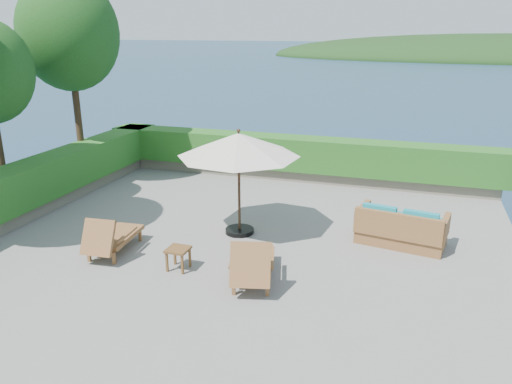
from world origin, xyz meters
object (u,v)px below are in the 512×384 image
(lounge_left, at_px, (111,237))
(lounge_right, at_px, (252,262))
(patio_umbrella, at_px, (239,146))
(side_table, at_px, (178,252))
(wicker_loveseat, at_px, (401,229))

(lounge_left, relative_size, lounge_right, 0.89)
(patio_umbrella, distance_m, side_table, 2.77)
(lounge_right, relative_size, wicker_loveseat, 0.92)
(side_table, bearing_deg, patio_umbrella, 75.83)
(patio_umbrella, distance_m, lounge_left, 3.35)
(lounge_left, distance_m, lounge_right, 3.22)
(patio_umbrella, xyz_separation_m, side_table, (-0.53, -2.11, -1.71))
(patio_umbrella, height_order, lounge_right, patio_umbrella)
(lounge_left, xyz_separation_m, side_table, (1.66, -0.22, -0.02))
(lounge_right, height_order, wicker_loveseat, lounge_right)
(lounge_left, bearing_deg, wicker_loveseat, 17.39)
(side_table, relative_size, wicker_loveseat, 0.22)
(patio_umbrella, bearing_deg, side_table, -104.17)
(patio_umbrella, xyz_separation_m, lounge_right, (1.02, -2.16, -1.66))
(patio_umbrella, distance_m, wicker_loveseat, 4.01)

